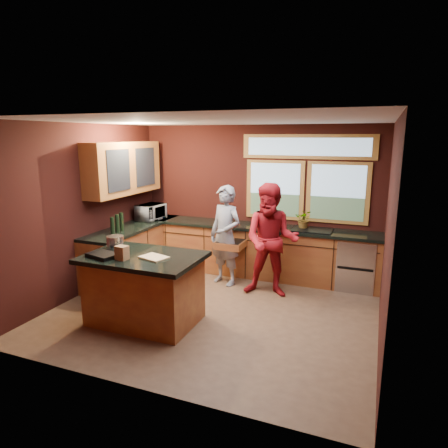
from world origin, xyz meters
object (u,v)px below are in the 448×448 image
Objects in this scene: island at (144,288)px; person_grey at (225,236)px; cutting_board at (154,257)px; stock_pot at (115,242)px; person_red at (271,241)px.

person_grey is (0.49, 1.76, 0.37)m from island.
cutting_board is 0.78m from stock_pot.
stock_pot reaches higher than cutting_board.
person_red is 7.51× the size of stock_pot.
island is 4.43× the size of cutting_board.
island is at bearing -85.58° from person_grey.
person_red is 2.36m from stock_pot.
person_red reaches higher than cutting_board.
island is 0.80m from stock_pot.
cutting_board is (-1.15, -1.59, 0.05)m from person_red.
person_grey is 0.95× the size of person_red.
island is at bearing -137.26° from person_red.
island is 2.09m from person_red.
person_grey is 7.10× the size of stock_pot.
person_grey reaches higher than cutting_board.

